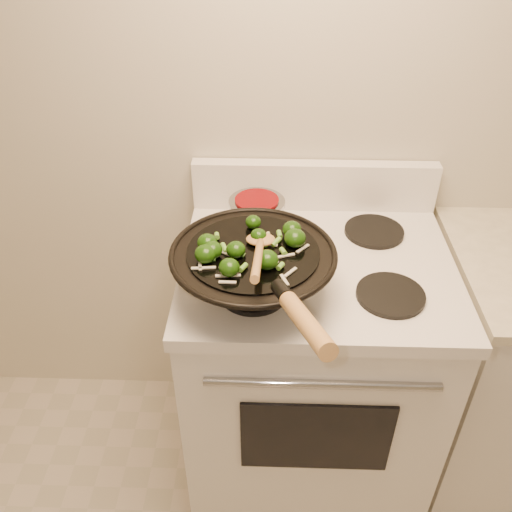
{
  "coord_description": "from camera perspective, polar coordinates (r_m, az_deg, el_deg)",
  "views": [
    {
      "loc": [
        -0.15,
        -0.07,
        1.85
      ],
      "look_at": [
        -0.19,
        1.03,
        1.03
      ],
      "focal_mm": 38.0,
      "sensor_mm": 36.0,
      "label": 1
    }
  ],
  "objects": [
    {
      "name": "stirfry",
      "position": [
        1.33,
        -0.97,
        1.02
      ],
      "size": [
        0.29,
        0.27,
        0.05
      ],
      "color": "#153808",
      "rests_on": "wok"
    },
    {
      "name": "stove",
      "position": [
        1.86,
        5.59,
        -11.63
      ],
      "size": [
        0.78,
        0.67,
        1.08
      ],
      "color": "white",
      "rests_on": "ground"
    },
    {
      "name": "saucepan",
      "position": [
        1.64,
        0.08,
        4.45
      ],
      "size": [
        0.17,
        0.27,
        0.1
      ],
      "color": "#989AA1",
      "rests_on": "stove"
    },
    {
      "name": "wok",
      "position": [
        1.38,
        -0.24,
        -1.47
      ],
      "size": [
        0.42,
        0.68,
        0.27
      ],
      "color": "black",
      "rests_on": "stove"
    },
    {
      "name": "wooden_spoon",
      "position": [
        1.28,
        0.33,
        0.68
      ],
      "size": [
        0.08,
        0.34,
        0.13
      ],
      "color": "#AD7D44",
      "rests_on": "wok"
    }
  ]
}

